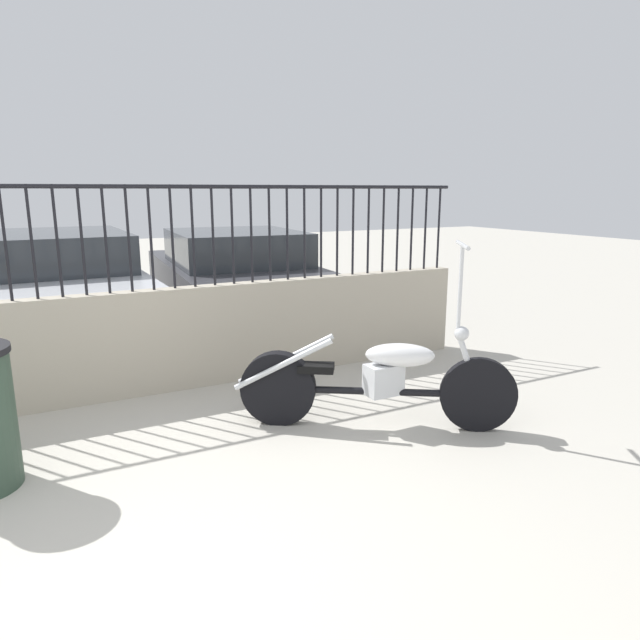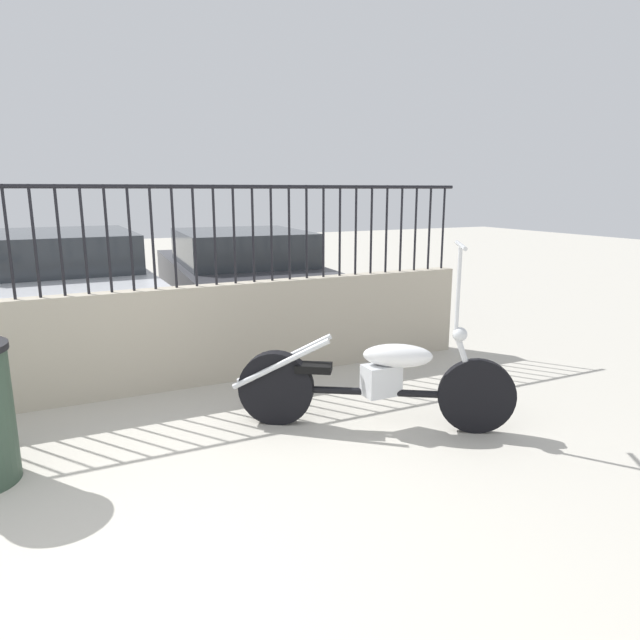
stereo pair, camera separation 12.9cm
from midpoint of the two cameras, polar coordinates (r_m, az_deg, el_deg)
name	(u,v)px [view 2 (the right image)]	position (r m, az deg, el deg)	size (l,w,h in m)	color
ground_plane	(112,588)	(3.09, -18.88, -24.07)	(40.00, 40.00, 0.00)	#B7B2A5
low_wall	(71,350)	(5.34, -23.02, -2.76)	(8.04, 0.18, 0.95)	#B2A893
fence_railing	(58,224)	(5.18, -24.07, 8.75)	(8.04, 0.04, 0.92)	black
motorcycle_black	(363,380)	(4.45, 5.12, -6.03)	(1.90, 1.28, 1.45)	black
car_silver	(65,283)	(7.82, -23.73, 3.40)	(1.81, 4.37, 1.33)	black
car_dark_grey	(240,275)	(8.14, -7.55, 4.53)	(2.12, 4.12, 1.28)	black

